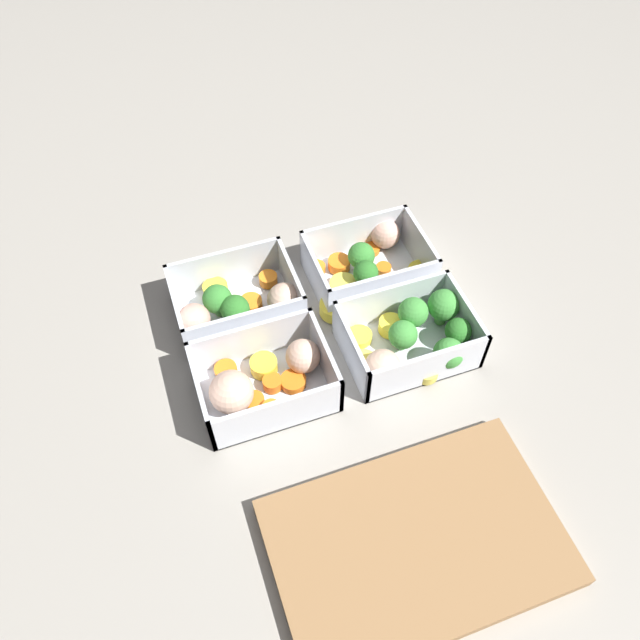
{
  "coord_description": "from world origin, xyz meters",
  "views": [
    {
      "loc": [
        0.15,
        0.44,
        0.62
      ],
      "look_at": [
        0.0,
        0.0,
        0.02
      ],
      "focal_mm": 35.0,
      "sensor_mm": 36.0,
      "label": 1
    }
  ],
  "objects_px": {
    "container_far_left": "(413,337)",
    "container_far_right": "(262,380)",
    "container_near_left": "(367,265)",
    "container_near_right": "(237,303)"
  },
  "relations": [
    {
      "from": "container_far_left",
      "to": "container_near_left",
      "type": "bearing_deg",
      "value": -87.86
    },
    {
      "from": "container_near_left",
      "to": "container_far_right",
      "type": "distance_m",
      "value": 0.22
    },
    {
      "from": "container_far_left",
      "to": "container_far_right",
      "type": "height_order",
      "value": "same"
    },
    {
      "from": "container_far_left",
      "to": "container_far_right",
      "type": "relative_size",
      "value": 1.01
    },
    {
      "from": "container_near_left",
      "to": "container_far_right",
      "type": "height_order",
      "value": "same"
    },
    {
      "from": "container_far_right",
      "to": "container_near_left",
      "type": "bearing_deg",
      "value": -145.26
    },
    {
      "from": "container_near_left",
      "to": "container_near_right",
      "type": "distance_m",
      "value": 0.18
    },
    {
      "from": "container_near_left",
      "to": "container_near_right",
      "type": "height_order",
      "value": "same"
    },
    {
      "from": "container_near_left",
      "to": "container_far_left",
      "type": "distance_m",
      "value": 0.13
    },
    {
      "from": "container_near_right",
      "to": "container_far_left",
      "type": "distance_m",
      "value": 0.22
    }
  ]
}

